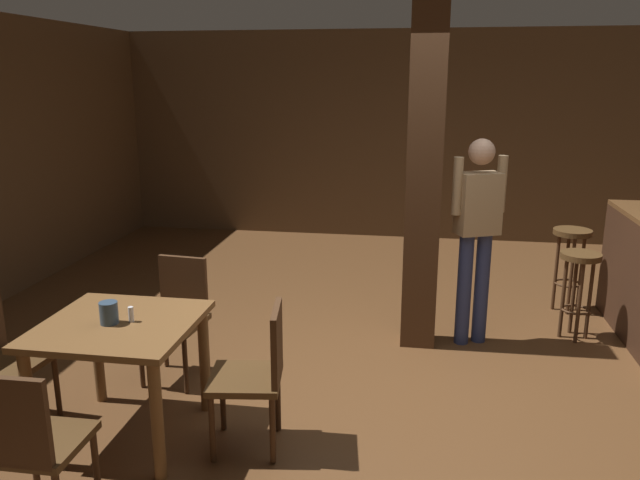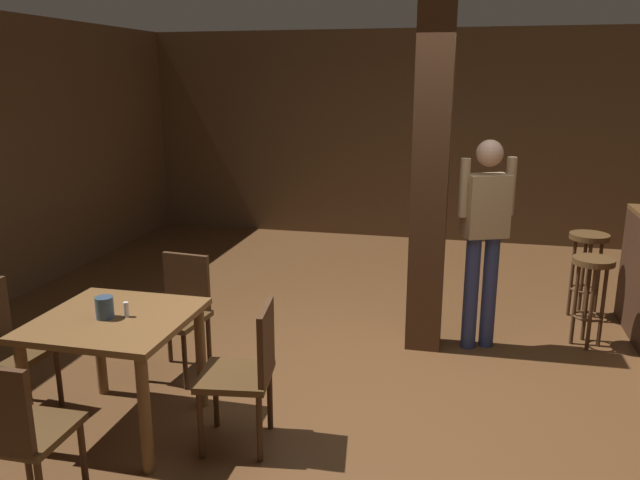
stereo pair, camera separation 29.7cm
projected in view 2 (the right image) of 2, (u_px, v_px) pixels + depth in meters
name	position (u px, v px, depth m)	size (l,w,h in m)	color
ground_plane	(389.00, 390.00, 4.50)	(10.80, 10.80, 0.00)	brown
wall_back	(433.00, 137.00, 8.38)	(8.00, 0.10, 2.80)	brown
pillar	(430.00, 180.00, 4.91)	(0.28, 0.28, 2.80)	#422816
dining_table	(116.00, 337.00, 3.86)	(0.91, 0.91, 0.76)	brown
chair_south	(16.00, 430.00, 3.06)	(0.42, 0.42, 0.89)	#4C3319
chair_north	(180.00, 308.00, 4.67)	(0.46, 0.46, 0.89)	#4C3319
chair_west	(3.00, 344.00, 4.05)	(0.45, 0.45, 0.89)	#4C3319
chair_east	(248.00, 368.00, 3.71)	(0.47, 0.47, 0.89)	#4C3319
napkin_cup	(105.00, 308.00, 3.78)	(0.11, 0.11, 0.13)	#33475B
salt_shaker	(126.00, 309.00, 3.81)	(0.03, 0.03, 0.09)	silver
standing_person	(484.00, 230.00, 4.98)	(0.46, 0.32, 1.72)	tan
bar_stool_near	(591.00, 281.00, 5.11)	(0.33, 0.33, 0.76)	#4C3319
bar_stool_mid	(587.00, 255.00, 5.73)	(0.35, 0.35, 0.80)	#4C3319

